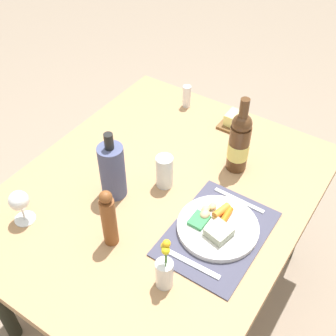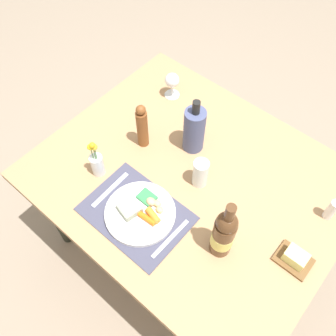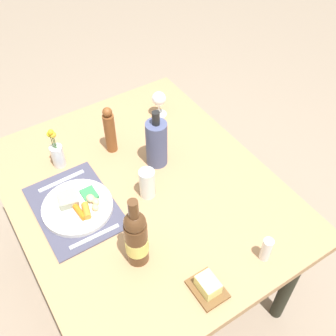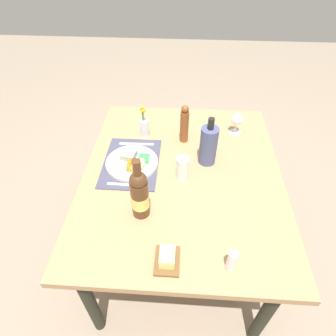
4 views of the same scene
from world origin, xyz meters
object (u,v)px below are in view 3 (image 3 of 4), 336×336
Objects in this scene: dining_table at (144,200)px; salt_shaker at (266,249)px; wine_bottle at (136,238)px; water_tumbler at (146,185)px; cooler_bottle at (157,143)px; butter_dish at (208,286)px; fork at (62,181)px; wine_glass at (159,100)px; flower_vase at (57,153)px; knife at (95,237)px; pepper_mill at (110,130)px; dinner_plate at (78,206)px.

salt_shaker is at bearing 21.20° from dining_table.
wine_bottle is 0.30m from water_tumbler.
cooler_bottle is 2.07× the size of water_tumbler.
cooler_bottle is at bearing 163.95° from butter_dish.
wine_glass reaches higher than fork.
wine_bottle is 3.04× the size of salt_shaker.
dining_table is at bearing -52.55° from cooler_bottle.
cooler_bottle is at bearing -173.42° from salt_shaker.
fork is 0.61m from wine_glass.
cooler_bottle is at bearing 72.68° from fork.
fork is at bearing -18.48° from flower_vase.
knife is (0.11, -0.28, 0.09)m from dining_table.
pepper_mill is at bearing 146.35° from knife.
wine_glass is 0.90m from salt_shaker.
salt_shaker reaches higher than dining_table.
dinner_plate is 0.28m from water_tumbler.
wine_bottle reaches higher than dining_table.
fork is 1.91× the size of salt_shaker.
dinner_plate is 0.87× the size of wine_bottle.
flower_vase is at bearing -152.20° from salt_shaker.
cooler_bottle is 0.33m from wine_glass.
wine_bottle is at bearing -33.30° from dining_table.
pepper_mill is (-0.07, 0.27, 0.10)m from fork.
wine_bottle reaches higher than wine_glass.
butter_dish is at bearing -16.05° from cooler_bottle.
fork is 0.63× the size of wine_bottle.
wine_bottle is 0.46m from salt_shaker.
fork is at bearing -127.99° from dining_table.
pepper_mill is at bearing 179.15° from water_tumbler.
dinner_plate reaches higher than fork.
flower_vase is 0.42m from water_tumbler.
pepper_mill reaches higher than knife.
fork and knife have the same top height.
salt_shaker reaches higher than knife.
dining_table is 4.53× the size of cooler_bottle.
flower_vase reaches higher than knife.
wine_glass is at bearing 158.01° from butter_dish.
dinner_plate is 2.11× the size of wine_glass.
pepper_mill is (-0.28, 0.00, 0.19)m from dining_table.
pepper_mill is at bearing 161.90° from wine_bottle.
water_tumbler is at bearing 143.27° from wine_bottle.
dining_table is 0.31m from knife.
water_tumbler is at bearing -6.26° from dining_table.
butter_dish is at bearing -21.99° from wine_glass.
wine_bottle is at bearing -39.67° from cooler_bottle.
pepper_mill is at bearing 81.27° from flower_vase.
wine_bottle reaches higher than knife.
cooler_bottle is at bearing 127.45° from dining_table.
pepper_mill reaches higher than flower_vase.
knife is (0.33, -0.00, 0.00)m from fork.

